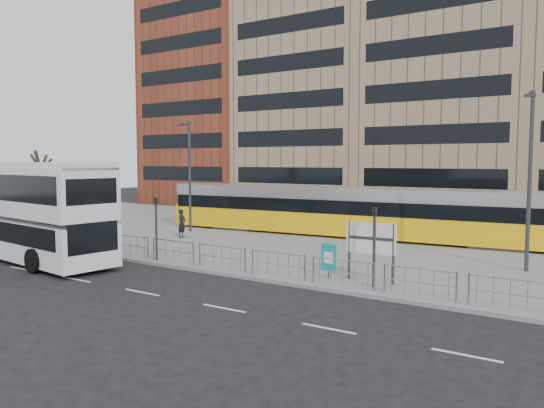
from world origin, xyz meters
The scene contains 16 objects.
ground centered at (0.00, 0.00, 0.00)m, with size 120.00×120.00×0.00m, color black.
plaza centered at (0.00, 12.00, 0.07)m, with size 64.00×24.00×0.15m, color slate.
kerb centered at (0.00, 0.05, 0.07)m, with size 64.00×0.25×0.17m, color gray.
building_row centered at (1.55, 34.27, 12.91)m, with size 70.40×18.40×31.20m.
pedestrian_barrier centered at (2.00, 0.50, 0.98)m, with size 32.07×0.07×1.10m.
road_markings centered at (1.00, -4.00, 0.01)m, with size 62.00×0.12×0.01m, color white.
double_decker_bus centered at (-8.08, -2.40, 2.67)m, with size 12.62×4.27×4.95m.
tram centered at (2.92, 13.15, 1.74)m, with size 27.02×4.41×3.17m.
station_sign centered at (8.85, 1.92, 1.81)m, with size 2.09×0.16×2.40m.
ad_panel centered at (7.14, 1.56, 0.99)m, with size 0.77×0.21×1.45m.
pedestrian centered at (-6.08, 6.90, 1.05)m, with size 0.66×0.43×1.81m, color black.
traffic_light_west centered at (-1.80, 0.50, 2.12)m, with size 0.23×0.25×3.10m.
traffic_light_east centered at (9.31, 1.13, 2.12)m, with size 0.19×0.22×3.10m.
lamp_post_west centered at (-7.63, 9.35, 4.30)m, with size 0.45×1.04×7.56m.
lamp_post_east centered at (13.83, 7.55, 4.48)m, with size 0.45×1.04×7.92m.
bare_tree centered at (-20.95, 6.88, 5.92)m, with size 5.02×5.02×8.06m.
Camera 1 is at (17.13, -17.94, 5.04)m, focal length 35.00 mm.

